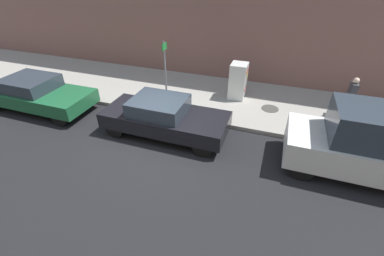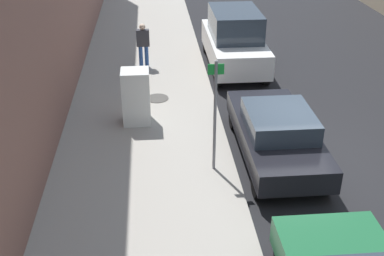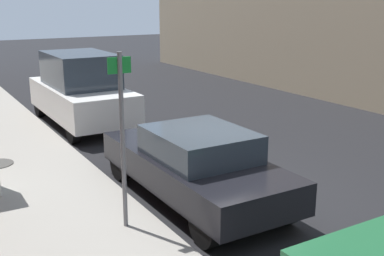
# 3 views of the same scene
# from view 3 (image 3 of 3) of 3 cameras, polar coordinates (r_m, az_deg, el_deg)

# --- Properties ---
(ground_plane) EXTENTS (80.00, 80.00, 0.00)m
(ground_plane) POSITION_cam_3_polar(r_m,az_deg,el_deg) (9.22, 3.31, -8.10)
(ground_plane) COLOR black
(sidewalk_slab) EXTENTS (4.46, 44.00, 0.16)m
(sidewalk_slab) POSITION_cam_3_polar(r_m,az_deg,el_deg) (7.91, -20.90, -12.61)
(sidewalk_slab) COLOR #9E998E
(sidewalk_slab) RESTS_ON ground
(street_sign_post) EXTENTS (0.36, 0.07, 2.73)m
(street_sign_post) POSITION_cam_3_polar(r_m,az_deg,el_deg) (7.28, -8.26, -0.54)
(street_sign_post) COLOR slate
(street_sign_post) RESTS_ON sidewalk_slab
(parked_sedan_dark) EXTENTS (1.79, 4.44, 1.38)m
(parked_sedan_dark) POSITION_cam_3_polar(r_m,az_deg,el_deg) (8.81, 0.32, -4.21)
(parked_sedan_dark) COLOR black
(parked_sedan_dark) RESTS_ON ground
(parked_van_white) EXTENTS (1.90, 4.66, 2.13)m
(parked_van_white) POSITION_cam_3_polar(r_m,az_deg,el_deg) (14.48, -13.03, 4.41)
(parked_van_white) COLOR silver
(parked_van_white) RESTS_ON ground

